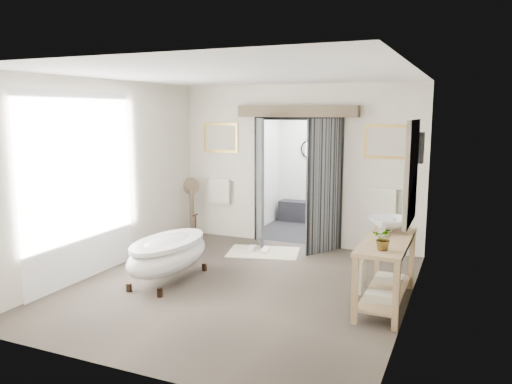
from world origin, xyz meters
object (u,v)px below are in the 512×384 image
clawfoot_tub (168,253)px  vanity (384,266)px  rug (263,252)px  basin (388,224)px

clawfoot_tub → vanity: vanity is taller
clawfoot_tub → rug: 2.04m
clawfoot_tub → rug: clawfoot_tub is taller
clawfoot_tub → basin: bearing=14.2°
rug → basin: basin is taller
rug → clawfoot_tub: bearing=-110.6°
basin → vanity: bearing=-98.1°
vanity → rug: 2.81m
rug → basin: 2.68m
basin → clawfoot_tub: bearing=-178.1°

